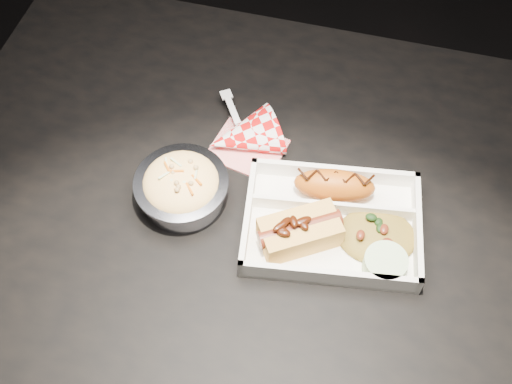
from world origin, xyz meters
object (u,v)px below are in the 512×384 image
at_px(dining_table, 305,244).
at_px(food_tray, 331,225).
at_px(fried_pastry, 334,185).
at_px(napkin_fork, 243,137).
at_px(foil_coleslaw_cup, 182,186).
at_px(hotdog, 300,230).

height_order(dining_table, food_tray, food_tray).
bearing_deg(fried_pastry, napkin_fork, 157.87).
height_order(foil_coleslaw_cup, napkin_fork, foil_coleslaw_cup).
height_order(dining_table, fried_pastry, fried_pastry).
bearing_deg(dining_table, foil_coleslaw_cup, -174.27).
height_order(dining_table, napkin_fork, napkin_fork).
height_order(food_tray, fried_pastry, fried_pastry).
distance_m(food_tray, fried_pastry, 0.06).
bearing_deg(foil_coleslaw_cup, fried_pastry, 15.23).
distance_m(fried_pastry, napkin_fork, 0.17).
distance_m(hotdog, napkin_fork, 0.20).
relative_size(dining_table, napkin_fork, 7.51).
bearing_deg(hotdog, fried_pastry, 37.19).
xyz_separation_m(food_tray, hotdog, (-0.04, -0.03, 0.02)).
xyz_separation_m(dining_table, hotdog, (-0.00, -0.05, 0.12)).
height_order(fried_pastry, foil_coleslaw_cup, foil_coleslaw_cup).
relative_size(dining_table, fried_pastry, 10.02).
distance_m(dining_table, food_tray, 0.11).
height_order(fried_pastry, hotdog, hotdog).
bearing_deg(foil_coleslaw_cup, dining_table, 5.73).
xyz_separation_m(dining_table, food_tray, (0.04, -0.01, 0.10)).
relative_size(dining_table, hotdog, 9.60).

